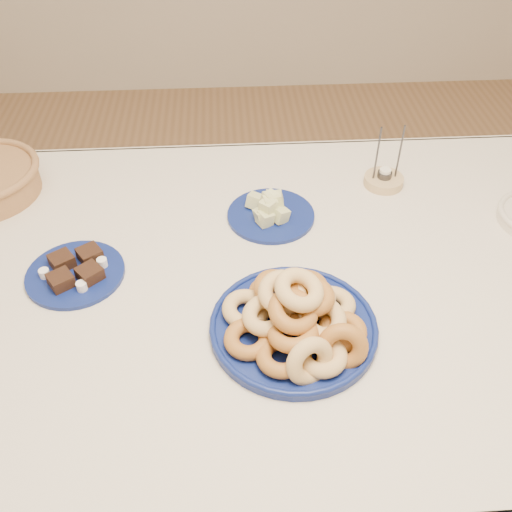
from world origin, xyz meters
The scene contains 6 objects.
ground centered at (0.00, 0.00, 0.00)m, with size 5.00×5.00×0.00m, color brown.
dining_table centered at (0.00, 0.00, 0.64)m, with size 1.71×1.11×0.75m.
donut_platter centered at (0.07, -0.17, 0.79)m, with size 0.42×0.42×0.15m.
melon_plate centered at (0.05, 0.20, 0.77)m, with size 0.22×0.22×0.07m.
brownie_plate centered at (-0.39, 0.02, 0.76)m, with size 0.29×0.29×0.04m.
candle_holder centered at (0.36, 0.32, 0.77)m, with size 0.11×0.11×0.17m.
Camera 1 is at (-0.05, -0.91, 1.62)m, focal length 40.00 mm.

